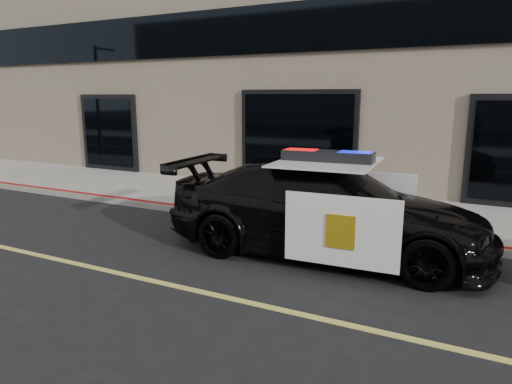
% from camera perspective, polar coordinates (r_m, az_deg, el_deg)
% --- Properties ---
extents(ground, '(120.00, 120.00, 0.00)m').
position_cam_1_polar(ground, '(6.78, -9.35, -11.70)').
color(ground, black).
rests_on(ground, ground).
extents(sidewalk_n, '(60.00, 3.50, 0.15)m').
position_cam_1_polar(sidewalk_n, '(11.20, 6.58, -1.71)').
color(sidewalk_n, gray).
rests_on(sidewalk_n, ground).
extents(police_car, '(2.87, 5.75, 1.80)m').
position_cam_1_polar(police_car, '(7.94, 8.75, -2.00)').
color(police_car, black).
rests_on(police_car, ground).
extents(fire_hydrant, '(0.36, 0.50, 0.79)m').
position_cam_1_polar(fire_hydrant, '(10.43, -1.84, -0.13)').
color(fire_hydrant, beige).
rests_on(fire_hydrant, sidewalk_n).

